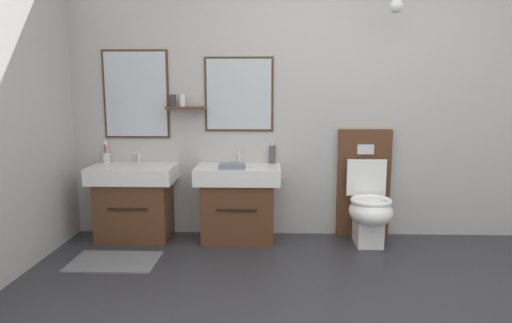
% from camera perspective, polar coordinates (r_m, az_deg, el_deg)
% --- Properties ---
extents(wall_back, '(5.20, 0.64, 2.70)m').
position_cam_1_polar(wall_back, '(4.15, 10.69, 9.06)').
color(wall_back, '#B7B5B2').
rests_on(wall_back, ground).
extents(bath_mat, '(0.68, 0.44, 0.01)m').
position_cam_1_polar(bath_mat, '(3.75, -17.87, -12.23)').
color(bath_mat, slate).
rests_on(bath_mat, ground).
extents(vanity_sink_left, '(0.75, 0.46, 0.68)m').
position_cam_1_polar(vanity_sink_left, '(4.16, -15.47, -4.82)').
color(vanity_sink_left, '#56331E').
rests_on(vanity_sink_left, ground).
extents(tap_on_left_sink, '(0.03, 0.13, 0.11)m').
position_cam_1_polar(tap_on_left_sink, '(4.24, -15.05, 0.79)').
color(tap_on_left_sink, silver).
rests_on(tap_on_left_sink, vanity_sink_left).
extents(vanity_sink_right, '(0.75, 0.46, 0.68)m').
position_cam_1_polar(vanity_sink_right, '(3.99, -2.31, -5.09)').
color(vanity_sink_right, '#56331E').
rests_on(vanity_sink_right, ground).
extents(tap_on_right_sink, '(0.03, 0.13, 0.11)m').
position_cam_1_polar(tap_on_right_sink, '(4.07, -2.19, 0.76)').
color(tap_on_right_sink, silver).
rests_on(tap_on_right_sink, vanity_sink_right).
extents(toilet, '(0.48, 0.62, 1.00)m').
position_cam_1_polar(toilet, '(4.06, 14.19, -4.94)').
color(toilet, '#56331E').
rests_on(toilet, ground).
extents(toothbrush_cup, '(0.07, 0.07, 0.21)m').
position_cam_1_polar(toothbrush_cup, '(4.33, -18.85, 0.59)').
color(toothbrush_cup, silver).
rests_on(toothbrush_cup, vanity_sink_left).
extents(soap_dispenser, '(0.06, 0.06, 0.20)m').
position_cam_1_polar(soap_dispenser, '(4.06, 2.13, 0.96)').
color(soap_dispenser, '#4C4C51').
rests_on(soap_dispenser, vanity_sink_right).
extents(folded_hand_towel, '(0.22, 0.16, 0.04)m').
position_cam_1_polar(folded_hand_towel, '(3.80, -3.08, -0.59)').
color(folded_hand_towel, gray).
rests_on(folded_hand_towel, vanity_sink_right).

